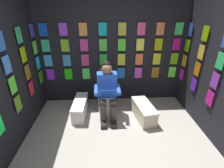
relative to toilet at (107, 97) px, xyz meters
The scene contains 7 objects.
display_wall_back 1.05m from the toilet, 105.22° to the right, with size 3.38×0.14×2.46m.
display_wall_left 2.11m from the toilet, 163.75° to the left, with size 0.14×2.03×2.46m.
display_wall_right 1.87m from the toilet, 19.08° to the left, with size 0.14×2.03×2.46m.
toilet is the anchor object (origin of this frame).
person_reading 0.35m from the toilet, 91.04° to the left, with size 0.53×0.69×1.19m.
comic_longbox_near 0.62m from the toilet, 14.00° to the left, with size 0.29×0.81×0.33m.
comic_longbox_far 0.85m from the toilet, 153.97° to the left, with size 0.43×0.79×0.34m.
Camera 1 is at (0.21, 1.62, 2.14)m, focal length 26.44 mm.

